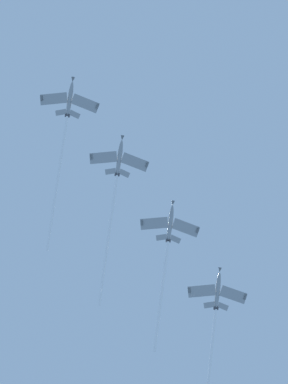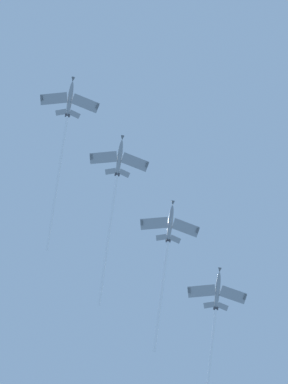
% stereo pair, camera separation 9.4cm
% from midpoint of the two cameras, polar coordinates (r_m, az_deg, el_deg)
% --- Properties ---
extents(jet_lead, '(22.71, 49.84, 28.85)m').
position_cam_midpoint_polar(jet_lead, '(165.69, -9.20, 6.74)').
color(jet_lead, gray).
extents(jet_second, '(22.17, 47.89, 28.13)m').
position_cam_midpoint_polar(jet_second, '(161.41, -3.48, -0.54)').
color(jet_second, gray).
extents(jet_third, '(20.33, 41.76, 25.16)m').
position_cam_midpoint_polar(jet_third, '(161.42, 2.61, -7.47)').
color(jet_third, gray).
extents(jet_fourth, '(22.30, 46.62, 27.27)m').
position_cam_midpoint_polar(jet_fourth, '(167.11, 8.19, -15.06)').
color(jet_fourth, gray).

